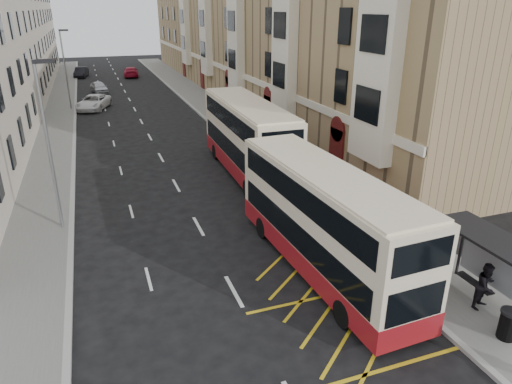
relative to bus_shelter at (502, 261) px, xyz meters
name	(u,v)px	position (x,y,z in m)	size (l,w,h in m)	color
ground	(272,361)	(-8.34, 0.39, -2.14)	(200.00, 200.00, 0.00)	black
pavement_right	(233,123)	(-0.34, 30.39, -2.06)	(4.00, 120.00, 0.15)	#62615D
pavement_left	(55,138)	(-15.84, 30.39, -2.06)	(3.00, 120.00, 0.15)	#62615D
kerb_right	(212,125)	(-2.34, 30.39, -2.06)	(0.25, 120.00, 0.15)	#9A9A95
kerb_left	(74,137)	(-14.34, 30.39, -2.06)	(0.25, 120.00, 0.15)	#9A9A95
road_markings	(130,101)	(-8.34, 45.39, -2.13)	(10.00, 110.00, 0.01)	silver
terrace_right	(249,31)	(6.54, 45.77, 5.38)	(10.75, 79.00, 15.25)	#9B7F5A
bus_shelter	(502,261)	(0.00, 0.00, 0.00)	(1.65, 4.25, 2.70)	black
guard_railing	(353,228)	(-2.09, 6.14, -1.28)	(0.06, 6.56, 1.01)	#B50402
street_lamp_near	(48,138)	(-14.69, 12.39, 2.50)	(0.93, 0.18, 8.00)	gray
street_lamp_far	(65,65)	(-14.69, 42.39, 2.50)	(0.93, 0.18, 8.00)	gray
double_decker_front	(323,220)	(-4.42, 4.72, 0.12)	(3.02, 11.19, 4.42)	beige
double_decker_rear	(248,138)	(-3.49, 16.83, 0.30)	(3.02, 12.04, 4.78)	beige
litter_bin	(508,324)	(-0.79, -1.36, -1.44)	(0.64, 0.64, 1.05)	black
pedestrian_mid	(486,286)	(-0.23, 0.21, -1.10)	(0.86, 0.67, 1.77)	black
pedestrian_far	(371,211)	(-0.38, 7.28, -1.21)	(0.91, 0.38, 1.56)	black
white_van	(94,102)	(-12.42, 41.79, -1.37)	(2.53, 5.49, 1.53)	white
car_silver	(99,87)	(-11.47, 52.07, -1.41)	(1.71, 4.26, 1.45)	#B6BABE
car_dark	(81,72)	(-13.54, 67.93, -1.38)	(1.61, 4.61, 1.52)	black
car_red	(131,72)	(-6.22, 65.53, -1.37)	(2.15, 5.28, 1.53)	#A10B23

